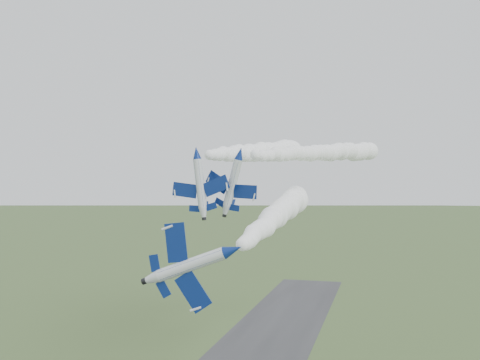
% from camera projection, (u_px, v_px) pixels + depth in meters
% --- Properties ---
extents(jet_lead, '(4.41, 13.46, 10.45)m').
position_uv_depth(jet_lead, '(233.00, 250.00, 63.93)').
color(jet_lead, silver).
extents(smoke_trail_jet_lead, '(9.73, 60.83, 5.40)m').
position_uv_depth(smoke_trail_jet_lead, '(277.00, 215.00, 96.67)').
color(smoke_trail_jet_lead, white).
extents(jet_pair_left, '(10.15, 12.18, 3.10)m').
position_uv_depth(jet_pair_left, '(196.00, 153.00, 87.50)').
color(jet_pair_left, silver).
extents(smoke_trail_jet_pair_left, '(11.47, 61.32, 5.37)m').
position_uv_depth(smoke_trail_jet_pair_left, '(259.00, 152.00, 118.75)').
color(smoke_trail_jet_pair_left, white).
extents(jet_pair_right, '(9.66, 11.71, 3.71)m').
position_uv_depth(jet_pair_right, '(240.00, 153.00, 86.46)').
color(jet_pair_right, silver).
extents(smoke_trail_jet_pair_right, '(23.06, 66.92, 4.70)m').
position_uv_depth(smoke_trail_jet_pair_right, '(326.00, 153.00, 118.22)').
color(smoke_trail_jet_pair_right, white).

